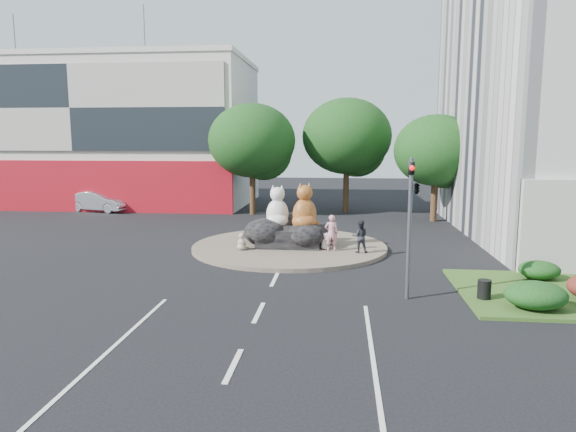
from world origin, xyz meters
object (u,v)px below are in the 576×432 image
(kitten_calico, at_px, (242,241))
(litter_bin, at_px, (484,289))
(parked_car, at_px, (99,201))
(cat_white, at_px, (277,206))
(cat_tabby, at_px, (305,206))
(kitten_white, at_px, (325,241))
(pedestrian_pink, at_px, (331,233))
(pedestrian_dark, at_px, (360,236))

(kitten_calico, height_order, litter_bin, kitten_calico)
(parked_car, bearing_deg, cat_white, -115.67)
(cat_tabby, height_order, parked_car, cat_tabby)
(cat_white, height_order, kitten_white, cat_white)
(kitten_white, bearing_deg, litter_bin, -95.56)
(kitten_calico, relative_size, kitten_white, 1.03)
(parked_car, height_order, litter_bin, parked_car)
(kitten_calico, bearing_deg, pedestrian_pink, 48.10)
(kitten_calico, distance_m, pedestrian_dark, 5.80)
(cat_white, distance_m, kitten_white, 3.10)
(pedestrian_dark, xyz_separation_m, litter_bin, (4.07, -6.60, -0.53))
(cat_white, bearing_deg, cat_tabby, -21.14)
(cat_tabby, xyz_separation_m, litter_bin, (6.82, -7.71, -1.83))
(cat_white, bearing_deg, parked_car, 134.94)
(cat_tabby, bearing_deg, kitten_white, -51.75)
(cat_white, height_order, pedestrian_dark, cat_white)
(pedestrian_pink, relative_size, parked_car, 0.37)
(kitten_calico, height_order, pedestrian_pink, pedestrian_pink)
(kitten_white, bearing_deg, parked_car, 99.77)
(pedestrian_pink, bearing_deg, kitten_calico, -1.12)
(kitten_calico, distance_m, parked_car, 19.62)
(pedestrian_dark, distance_m, litter_bin, 7.77)
(parked_car, bearing_deg, litter_bin, -117.97)
(kitten_calico, bearing_deg, litter_bin, 10.91)
(pedestrian_pink, distance_m, litter_bin, 8.79)
(cat_tabby, distance_m, litter_bin, 10.45)
(kitten_white, height_order, pedestrian_dark, pedestrian_dark)
(kitten_white, relative_size, parked_car, 0.18)
(kitten_calico, relative_size, pedestrian_dark, 0.56)
(cat_white, distance_m, pedestrian_pink, 3.25)
(cat_white, distance_m, parked_car, 19.92)
(cat_tabby, distance_m, kitten_calico, 3.62)
(pedestrian_dark, bearing_deg, cat_tabby, -22.79)
(cat_tabby, xyz_separation_m, kitten_calico, (-3.03, -1.09, -1.64))
(cat_tabby, bearing_deg, pedestrian_pink, -56.49)
(parked_car, bearing_deg, cat_tabby, -114.06)
(cat_white, relative_size, kitten_calico, 2.51)
(cat_tabby, xyz_separation_m, parked_car, (-17.06, 12.63, -1.48))
(litter_bin, bearing_deg, kitten_calico, 146.12)
(parked_car, distance_m, litter_bin, 31.36)
(kitten_calico, bearing_deg, parked_car, -179.58)
(kitten_calico, xyz_separation_m, parked_car, (-14.02, 13.72, 0.16))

